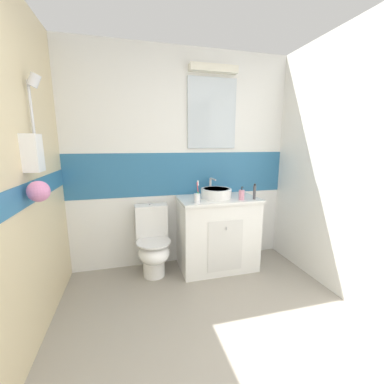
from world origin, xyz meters
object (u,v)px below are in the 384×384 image
at_px(sink_basin, 216,193).
at_px(toothpaste_tube_upright, 255,192).
at_px(soap_dispenser, 242,195).
at_px(toothbrush_cup, 197,197).
at_px(toilet, 153,243).

height_order(sink_basin, toothpaste_tube_upright, sink_basin).
relative_size(sink_basin, soap_dispenser, 2.64).
distance_m(soap_dispenser, toothpaste_tube_upright, 0.15).
xyz_separation_m(toothbrush_cup, soap_dispenser, (0.51, 0.02, -0.00)).
bearing_deg(soap_dispenser, toothbrush_cup, -177.60).
bearing_deg(toothpaste_tube_upright, toilet, 169.65).
distance_m(sink_basin, toilet, 0.91).
xyz_separation_m(sink_basin, soap_dispenser, (0.23, -0.17, -0.00)).
bearing_deg(toothpaste_tube_upright, soap_dispenser, 173.31).
xyz_separation_m(sink_basin, toothbrush_cup, (-0.28, -0.19, 0.00)).
relative_size(toothbrush_cup, toothpaste_tube_upright, 1.34).
distance_m(toilet, toothbrush_cup, 0.74).
height_order(sink_basin, soap_dispenser, sink_basin).
bearing_deg(soap_dispenser, sink_basin, 143.57).
xyz_separation_m(toilet, toothbrush_cup, (0.45, -0.21, 0.54)).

